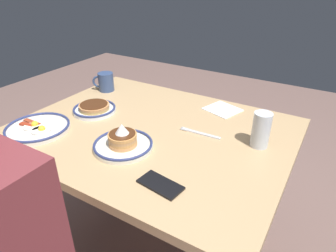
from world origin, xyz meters
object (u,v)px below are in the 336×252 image
object	(u,v)px
plate_far_companion	(123,143)
fork_near	(200,133)
plate_center_pancakes	(38,128)
coffee_mug	(105,82)
plate_near_main	(94,108)
cell_phone	(160,185)
paper_napkin	(223,109)
drinking_glass	(261,132)

from	to	relation	value
plate_far_companion	fork_near	size ratio (longest dim) A/B	1.28
plate_center_pancakes	coffee_mug	size ratio (longest dim) A/B	2.37
plate_center_pancakes	fork_near	bearing A→B (deg)	-151.38
plate_center_pancakes	plate_far_companion	size ratio (longest dim) A/B	1.16
plate_near_main	plate_center_pancakes	bearing A→B (deg)	73.50
plate_near_main	cell_phone	distance (m)	0.63
plate_far_companion	paper_napkin	bearing A→B (deg)	-110.95
drinking_glass	cell_phone	world-z (taller)	drinking_glass
plate_center_pancakes	fork_near	size ratio (longest dim) A/B	1.48
plate_center_pancakes	cell_phone	world-z (taller)	plate_center_pancakes
plate_center_pancakes	cell_phone	size ratio (longest dim) A/B	1.83
plate_far_companion	plate_near_main	bearing A→B (deg)	-29.77
coffee_mug	drinking_glass	xyz separation A→B (m)	(-0.89, 0.14, 0.01)
plate_far_companion	drinking_glass	world-z (taller)	drinking_glass
plate_center_pancakes	coffee_mug	xyz separation A→B (m)	(0.06, -0.50, 0.04)
cell_phone	fork_near	size ratio (longest dim) A/B	0.81
coffee_mug	fork_near	world-z (taller)	coffee_mug
plate_far_companion	drinking_glass	size ratio (longest dim) A/B	1.64
coffee_mug	fork_near	size ratio (longest dim) A/B	0.62
plate_center_pancakes	coffee_mug	world-z (taller)	coffee_mug
cell_phone	plate_center_pancakes	bearing A→B (deg)	4.73
fork_near	plate_center_pancakes	bearing A→B (deg)	28.62
coffee_mug	cell_phone	bearing A→B (deg)	142.49
plate_center_pancakes	cell_phone	bearing A→B (deg)	176.84
coffee_mug	paper_napkin	size ratio (longest dim) A/B	0.74
plate_center_pancakes	plate_far_companion	distance (m)	0.40
fork_near	coffee_mug	bearing A→B (deg)	-14.54
cell_phone	plate_far_companion	bearing A→B (deg)	-17.49
plate_center_pancakes	plate_near_main	bearing A→B (deg)	-106.50
plate_near_main	plate_center_pancakes	world-z (taller)	plate_near_main
drinking_glass	paper_napkin	size ratio (longest dim) A/B	0.93
plate_center_pancakes	fork_near	distance (m)	0.68
plate_near_main	coffee_mug	distance (m)	0.28
fork_near	cell_phone	bearing A→B (deg)	95.56
drinking_glass	fork_near	distance (m)	0.24
cell_phone	paper_napkin	world-z (taller)	cell_phone
plate_far_companion	paper_napkin	distance (m)	0.55
coffee_mug	drinking_glass	distance (m)	0.90
plate_near_main	paper_napkin	size ratio (longest dim) A/B	1.34
coffee_mug	fork_near	xyz separation A→B (m)	(-0.66, 0.17, -0.05)
plate_near_main	plate_far_companion	distance (m)	0.37
plate_far_companion	drinking_glass	xyz separation A→B (m)	(-0.44, -0.28, 0.04)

